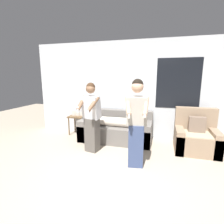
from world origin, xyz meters
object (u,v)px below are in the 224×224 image
object	(u,v)px
couch	(116,129)
armchair	(196,137)
person_right	(136,123)
person_left	(91,117)
side_table	(78,118)

from	to	relation	value
couch	armchair	xyz separation A→B (m)	(1.98, -0.17, 0.03)
couch	person_right	size ratio (longest dim) A/B	1.13
person_left	person_right	world-z (taller)	person_right
side_table	person_left	bearing A→B (deg)	-49.56
couch	person_right	bearing A→B (deg)	-60.33
side_table	person_left	world-z (taller)	person_left
armchair	person_left	distance (m)	2.49
person_left	side_table	bearing A→B (deg)	130.44
person_left	person_right	xyz separation A→B (m)	(1.08, -0.41, 0.06)
couch	person_right	distance (m)	1.57
person_left	person_right	distance (m)	1.16
side_table	person_right	xyz separation A→B (m)	(1.98, -1.46, 0.38)
side_table	couch	bearing A→B (deg)	-8.88
person_left	person_right	bearing A→B (deg)	-20.84
armchair	person_left	size ratio (longest dim) A/B	0.62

